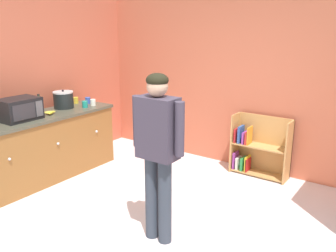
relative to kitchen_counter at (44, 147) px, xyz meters
name	(u,v)px	position (x,y,z in m)	size (l,w,h in m)	color
ground_plane	(158,240)	(2.20, -0.32, -0.45)	(12.00, 12.00, 0.00)	silver
back_wall	(257,78)	(2.20, 2.01, 0.90)	(5.20, 0.06, 2.70)	#C66447
left_side_wall	(48,75)	(-0.43, 0.49, 0.90)	(0.06, 2.99, 2.70)	#C46045
kitchen_counter	(44,147)	(0.00, 0.00, 0.00)	(0.65, 2.11, 0.90)	brown
bookshelf	(257,149)	(2.35, 1.83, -0.08)	(0.80, 0.28, 0.85)	tan
standing_person	(158,144)	(2.18, -0.29, 0.54)	(0.57, 0.22, 1.66)	#343D4A
microwave	(19,109)	(-0.01, -0.30, 0.59)	(0.37, 0.48, 0.28)	black
crock_pot	(63,100)	(-0.10, 0.47, 0.57)	(0.29, 0.29, 0.27)	black
banana_bunch	(51,112)	(0.07, 0.11, 0.48)	(0.15, 0.16, 0.04)	yellow
green_glass_bottle	(39,105)	(-0.20, 0.13, 0.55)	(0.07, 0.07, 0.25)	#33753D
blue_cup	(88,100)	(-0.05, 0.89, 0.50)	(0.08, 0.08, 0.10)	blue
yellow_cup	(76,100)	(-0.21, 0.79, 0.50)	(0.08, 0.08, 0.10)	yellow
teal_cup	(85,104)	(0.12, 0.67, 0.50)	(0.08, 0.08, 0.10)	teal
white_cup	(93,102)	(0.12, 0.83, 0.50)	(0.08, 0.08, 0.10)	white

